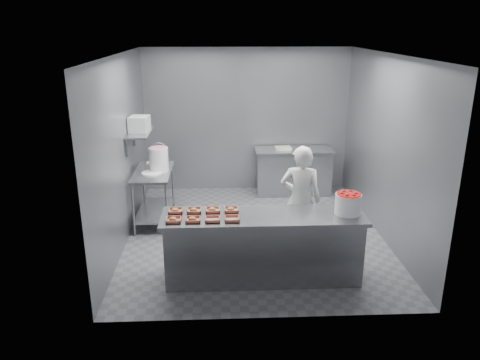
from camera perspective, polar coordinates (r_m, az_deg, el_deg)
The scene contains 24 objects.
floor at distance 7.56m, azimuth 1.79°, elevation -6.62°, with size 4.50×4.50×0.00m, color #4C4C51.
ceiling at distance 6.86m, azimuth 2.04°, elevation 15.08°, with size 4.50×4.50×0.00m, color white.
wall_back at distance 9.27m, azimuth 0.82°, elevation 7.25°, with size 4.00×0.04×2.80m, color slate.
wall_left at distance 7.21m, azimuth -14.19°, elevation 3.40°, with size 0.04×4.50×2.80m, color slate.
wall_right at distance 7.50m, azimuth 17.35°, elevation 3.71°, with size 0.04×4.50×2.80m, color slate.
service_counter at distance 6.15m, azimuth 2.80°, elevation -8.12°, with size 2.60×0.70×0.90m.
prep_table at distance 7.95m, azimuth -10.45°, elevation -1.03°, with size 0.60×1.20×0.90m.
back_counter at distance 9.26m, azimuth 6.49°, elevation 1.08°, with size 1.50×0.60×0.90m.
wall_shelf at distance 7.71m, azimuth -12.12°, elevation 5.68°, with size 0.35×0.90×0.03m, color slate.
tray_0 at distance 5.82m, azimuth -8.13°, elevation -4.80°, with size 0.19×0.18×0.06m.
tray_1 at distance 5.80m, azimuth -5.76°, elevation -4.78°, with size 0.19×0.18×0.06m.
tray_2 at distance 5.80m, azimuth -3.35°, elevation -4.78°, with size 0.19×0.18×0.04m.
tray_3 at distance 5.80m, azimuth -0.97°, elevation -4.74°, with size 0.19×0.18×0.04m.
tray_4 at distance 6.09m, azimuth -7.88°, elevation -3.70°, with size 0.19×0.18×0.06m.
tray_5 at distance 6.08m, azimuth -5.62°, elevation -3.68°, with size 0.19×0.18×0.06m.
tray_6 at distance 6.07m, azimuth -3.36°, elevation -3.65°, with size 0.19×0.18×0.06m.
tray_7 at distance 6.07m, azimuth -1.09°, elevation -3.62°, with size 0.19×0.18×0.06m.
worker at distance 6.78m, azimuth 7.38°, elevation -2.42°, with size 0.59×0.38×1.61m, color silver.
strawberry_tub at distance 6.11m, azimuth 13.04°, elevation -2.73°, with size 0.33×0.33×0.27m.
glaze_bucket at distance 7.78m, azimuth -9.88°, elevation 2.56°, with size 0.33×0.31×0.48m.
bucket_lid at distance 7.70m, azimuth -10.73°, elevation 0.83°, with size 0.33×0.33×0.03m, color white.
rag at distance 8.28m, azimuth -10.80°, elevation 2.06°, with size 0.15×0.13×0.02m, color #CCB28C.
appliance at distance 7.69m, azimuth -12.17°, elevation 6.70°, with size 0.29×0.33×0.25m, color gray.
paper_stack at distance 9.10m, azimuth 5.29°, elevation 3.89°, with size 0.30×0.22×0.05m, color silver.
Camera 1 is at (-0.55, -6.82, 3.21)m, focal length 35.00 mm.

